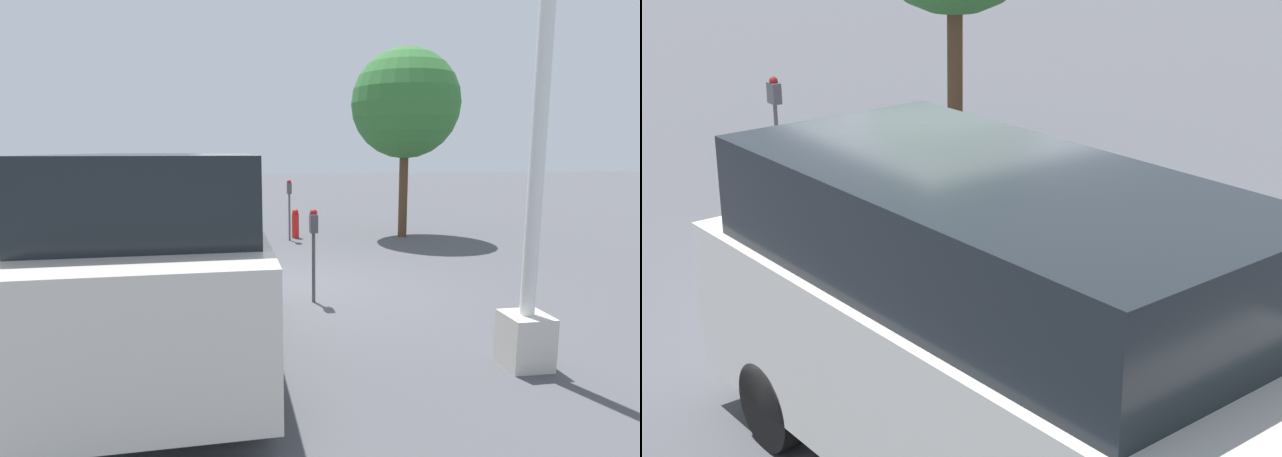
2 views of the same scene
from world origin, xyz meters
The scene contains 5 objects.
ground_plane centered at (0.00, 0.00, 0.00)m, with size 80.00×80.00×0.00m, color #4C4C51.
parking_meter_near centered at (0.55, 0.38, 1.01)m, with size 0.20×0.11×1.37m.
parking_meter_far centered at (-4.53, 0.52, 1.10)m, with size 0.20×0.11×1.49m.
parked_van centered at (2.18, -1.41, 1.16)m, with size 4.66×2.05×2.16m.
fire_hydrant centered at (-4.89, 0.70, 0.37)m, with size 0.18×0.18×0.74m.
Camera 2 is at (6.40, -4.93, 3.80)m, focal length 55.00 mm.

